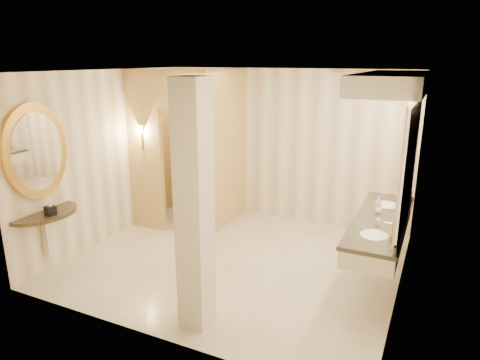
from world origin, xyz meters
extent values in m
plane|color=white|center=(0.00, 0.00, 0.00)|extent=(4.50, 4.50, 0.00)
plane|color=silver|center=(0.00, 0.00, 2.70)|extent=(4.50, 4.50, 0.00)
cube|color=white|center=(0.00, 2.00, 1.35)|extent=(4.50, 0.02, 2.70)
cube|color=white|center=(0.00, -2.00, 1.35)|extent=(4.50, 0.02, 2.70)
cube|color=white|center=(-2.25, 0.00, 1.35)|extent=(0.02, 4.00, 2.70)
cube|color=white|center=(2.25, 0.00, 1.35)|extent=(0.02, 4.00, 2.70)
cube|color=#EFCF7D|center=(-0.80, 1.25, 1.35)|extent=(0.10, 1.50, 2.70)
cube|color=#EFCF7D|center=(-1.93, 0.50, 1.35)|extent=(0.65, 0.10, 2.70)
cube|color=#EFCF7D|center=(-1.20, 0.50, 2.40)|extent=(0.80, 0.10, 0.60)
cube|color=silver|center=(-1.07, 0.79, 1.05)|extent=(0.59, 0.62, 2.10)
cylinder|color=#B8913B|center=(-1.93, 0.43, 1.55)|extent=(0.03, 0.03, 0.30)
cone|color=silver|center=(-1.93, 0.43, 1.75)|extent=(0.14, 0.14, 0.14)
cube|color=silver|center=(1.95, 0.29, 0.73)|extent=(0.60, 2.18, 0.24)
cube|color=black|center=(1.95, 0.29, 0.85)|extent=(0.64, 2.22, 0.05)
cube|color=black|center=(2.23, 0.29, 0.92)|extent=(0.03, 2.18, 0.10)
ellipsoid|color=white|center=(1.95, -0.30, 0.83)|extent=(0.40, 0.44, 0.15)
cylinder|color=#B8913B|center=(2.15, -0.30, 0.96)|extent=(0.03, 0.03, 0.22)
ellipsoid|color=white|center=(1.95, 0.88, 0.83)|extent=(0.40, 0.44, 0.15)
cylinder|color=#B8913B|center=(2.15, 0.88, 0.96)|extent=(0.03, 0.03, 0.22)
cube|color=white|center=(2.23, 0.29, 1.70)|extent=(0.03, 2.18, 1.40)
cube|color=silver|center=(1.95, 0.29, 2.59)|extent=(0.75, 2.38, 0.22)
cylinder|color=black|center=(-2.23, -1.40, 0.85)|extent=(0.98, 0.98, 0.05)
cube|color=silver|center=(-2.19, -1.40, 0.55)|extent=(0.10, 0.10, 0.60)
cylinder|color=gold|center=(-2.21, -1.40, 1.70)|extent=(0.07, 0.98, 0.98)
cylinder|color=white|center=(-2.17, -1.40, 1.70)|extent=(0.02, 0.78, 0.78)
cube|color=silver|center=(0.28, -1.57, 1.35)|extent=(0.31, 0.31, 2.70)
cube|color=black|center=(-2.00, -1.45, 0.94)|extent=(0.14, 0.14, 0.12)
imported|color=white|center=(-1.34, 1.61, 0.34)|extent=(0.56, 0.74, 0.67)
imported|color=beige|center=(1.94, 0.02, 0.94)|extent=(0.07, 0.07, 0.12)
imported|color=silver|center=(1.89, 0.46, 0.94)|extent=(0.12, 0.12, 0.12)
imported|color=#C6B28C|center=(1.87, 0.49, 0.99)|extent=(0.11, 0.11, 0.22)
camera|label=1|loc=(2.52, -5.16, 2.86)|focal=32.00mm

